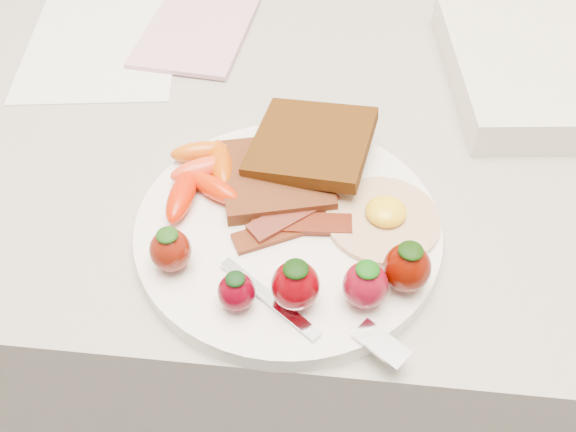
# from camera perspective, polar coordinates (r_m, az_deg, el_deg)

# --- Properties ---
(counter) EXTENTS (2.00, 0.60, 0.90)m
(counter) POSITION_cam_1_polar(r_m,az_deg,el_deg) (1.04, 2.34, -10.74)
(counter) COLOR gray
(counter) RESTS_ON ground
(plate) EXTENTS (0.27, 0.27, 0.02)m
(plate) POSITION_cam_1_polar(r_m,az_deg,el_deg) (0.57, 0.00, -1.26)
(plate) COLOR white
(plate) RESTS_ON counter
(toast_lower) EXTENTS (0.12, 0.12, 0.01)m
(toast_lower) POSITION_cam_1_polar(r_m,az_deg,el_deg) (0.59, -1.14, 3.57)
(toast_lower) COLOR black
(toast_lower) RESTS_ON plate
(toast_upper) EXTENTS (0.12, 0.12, 0.03)m
(toast_upper) POSITION_cam_1_polar(r_m,az_deg,el_deg) (0.61, 2.09, 6.51)
(toast_upper) COLOR black
(toast_upper) RESTS_ON toast_lower
(fried_egg) EXTENTS (0.12, 0.12, 0.02)m
(fried_egg) POSITION_cam_1_polar(r_m,az_deg,el_deg) (0.57, 8.50, -0.11)
(fried_egg) COLOR beige
(fried_egg) RESTS_ON plate
(bacon_strips) EXTENTS (0.10, 0.09, 0.01)m
(bacon_strips) POSITION_cam_1_polar(r_m,az_deg,el_deg) (0.56, 0.41, -0.55)
(bacon_strips) COLOR #330802
(bacon_strips) RESTS_ON plate
(baby_carrots) EXTENTS (0.08, 0.11, 0.02)m
(baby_carrots) POSITION_cam_1_polar(r_m,az_deg,el_deg) (0.60, -7.53, 3.74)
(baby_carrots) COLOR #E6401D
(baby_carrots) RESTS_ON plate
(strawberries) EXTENTS (0.23, 0.07, 0.05)m
(strawberries) POSITION_cam_1_polar(r_m,az_deg,el_deg) (0.50, 1.72, -5.23)
(strawberries) COLOR #641206
(strawberries) RESTS_ON plate
(fork) EXTENTS (0.16, 0.09, 0.00)m
(fork) POSITION_cam_1_polar(r_m,az_deg,el_deg) (0.50, 2.73, -9.04)
(fork) COLOR silver
(fork) RESTS_ON plate
(paper_sheet) EXTENTS (0.21, 0.26, 0.00)m
(paper_sheet) POSITION_cam_1_polar(r_m,az_deg,el_deg) (0.84, -16.08, 14.67)
(paper_sheet) COLOR white
(paper_sheet) RESTS_ON counter
(notepad) EXTENTS (0.14, 0.19, 0.01)m
(notepad) POSITION_cam_1_polar(r_m,az_deg,el_deg) (0.83, -8.14, 16.00)
(notepad) COLOR #D79DB0
(notepad) RESTS_ON paper_sheet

